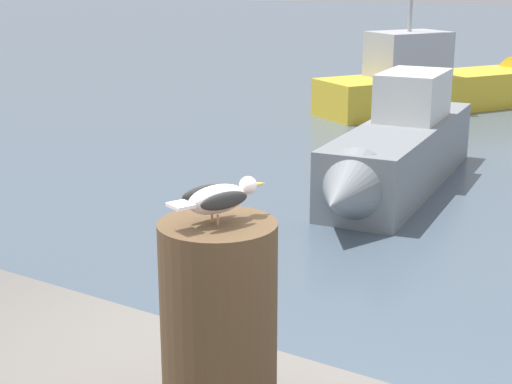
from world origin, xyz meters
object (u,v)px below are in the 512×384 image
at_px(seagull, 219,198).
at_px(boat_grey, 396,152).
at_px(boat_yellow, 452,83).
at_px(mooring_post, 219,323).

xyz_separation_m(seagull, boat_grey, (-2.30, 7.31, -1.56)).
height_order(seagull, boat_yellow, boat_yellow).
bearing_deg(mooring_post, seagull, 69.39).
height_order(mooring_post, boat_grey, mooring_post).
height_order(seagull, boat_grey, seagull).
bearing_deg(boat_yellow, mooring_post, -74.79).
relative_size(mooring_post, boat_yellow, 0.13).
relative_size(seagull, boat_yellow, 0.07).
bearing_deg(boat_grey, mooring_post, -72.61).
height_order(mooring_post, boat_yellow, boat_yellow).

